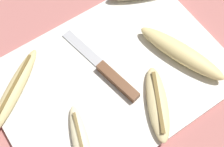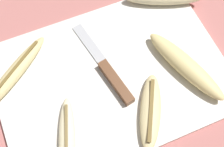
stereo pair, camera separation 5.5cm
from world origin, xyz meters
TOP-DOWN VIEW (x-y plane):
  - ground_plane at (0.00, 0.00)m, footprint 4.00×4.00m
  - cutting_board at (0.00, 0.00)m, footprint 0.48×0.34m
  - knife at (0.00, -0.00)m, footprint 0.06×0.22m
  - banana_golden_short at (0.15, -0.05)m, footprint 0.11×0.21m
  - banana_spotted_left at (-0.19, 0.08)m, footprint 0.18×0.15m
  - banana_mellow_near at (0.04, -0.11)m, footprint 0.11×0.16m

SIDE VIEW (x-z plane):
  - ground_plane at x=0.00m, z-range 0.00..0.00m
  - cutting_board at x=0.00m, z-range 0.00..0.01m
  - knife at x=0.00m, z-range 0.01..0.03m
  - banana_mellow_near at x=0.04m, z-range 0.01..0.03m
  - banana_spotted_left at x=-0.19m, z-range 0.01..0.04m
  - banana_golden_short at x=0.15m, z-range 0.01..0.05m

